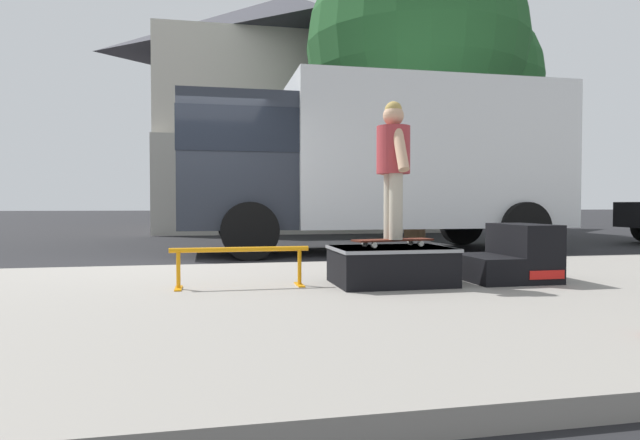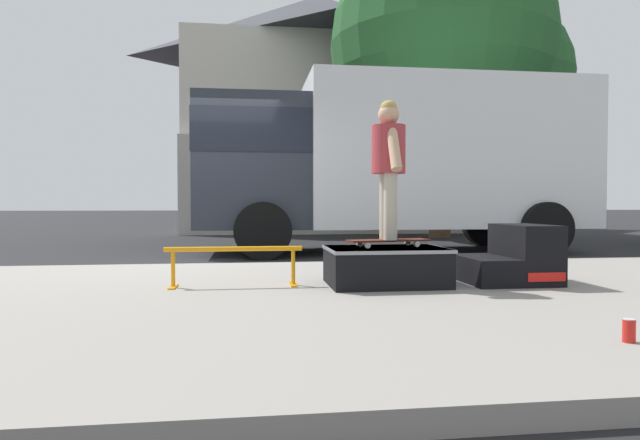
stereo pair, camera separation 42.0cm
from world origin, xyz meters
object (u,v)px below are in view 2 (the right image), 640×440
at_px(soda_can, 629,331).
at_px(street_tree_main, 453,53).
at_px(kicker_ramp, 513,258).
at_px(grind_rail, 234,257).
at_px(skate_box, 385,265).
at_px(skateboard, 388,241).
at_px(skater_kid, 388,158).
at_px(box_truck, 389,158).

height_order(soda_can, street_tree_main, street_tree_main).
relative_size(kicker_ramp, grind_rail, 0.65).
relative_size(skate_box, soda_can, 8.49).
height_order(skateboard, skater_kid, skater_kid).
distance_m(skate_box, skateboard, 0.23).
distance_m(skateboard, street_tree_main, 10.29).
relative_size(grind_rail, box_truck, 0.18).
distance_m(skateboard, skater_kid, 0.77).
bearing_deg(street_tree_main, skateboard, -114.90).
height_order(grind_rail, skateboard, skateboard).
xyz_separation_m(kicker_ramp, street_tree_main, (2.75, 8.56, 4.41)).
height_order(skate_box, grind_rail, grind_rail).
bearing_deg(skate_box, soda_can, -70.35).
relative_size(skateboard, street_tree_main, 0.10).
distance_m(skater_kid, soda_can, 2.60).
height_order(grind_rail, street_tree_main, street_tree_main).
distance_m(skater_kid, street_tree_main, 10.00).
bearing_deg(skateboard, street_tree_main, 65.10).
relative_size(skate_box, skater_kid, 0.83).
bearing_deg(street_tree_main, soda_can, -106.64).
height_order(skate_box, box_truck, box_truck).
height_order(box_truck, street_tree_main, street_tree_main).
relative_size(skater_kid, street_tree_main, 0.17).
xyz_separation_m(skateboard, skater_kid, (0.00, -0.00, 0.77)).
distance_m(kicker_ramp, skateboard, 1.21).
bearing_deg(skate_box, street_tree_main, 65.03).
bearing_deg(kicker_ramp, street_tree_main, 72.19).
height_order(kicker_ramp, box_truck, box_truck).
height_order(grind_rail, skater_kid, skater_kid).
xyz_separation_m(skate_box, skater_kid, (0.04, 0.06, 0.98)).
bearing_deg(grind_rail, soda_can, -46.58).
bearing_deg(kicker_ramp, soda_can, -101.90).
xyz_separation_m(skate_box, grind_rail, (-1.38, 0.10, 0.08)).
relative_size(skateboard, soda_can, 6.38).
height_order(kicker_ramp, grind_rail, kicker_ramp).
relative_size(box_truck, street_tree_main, 0.89).
distance_m(skate_box, skater_kid, 0.99).
bearing_deg(soda_can, kicker_ramp, 78.10).
xyz_separation_m(skater_kid, street_tree_main, (3.95, 8.51, 3.47)).
distance_m(grind_rail, street_tree_main, 10.93).
relative_size(skate_box, box_truck, 0.15).
bearing_deg(grind_rail, skater_kid, -1.70).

